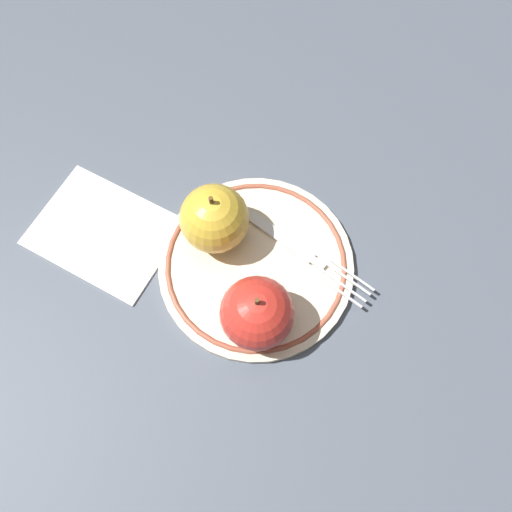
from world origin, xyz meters
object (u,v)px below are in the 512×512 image
object	(u,v)px
plate	(256,265)
napkin_folded	(103,232)
apple_second_whole	(214,219)
fork	(303,253)
apple_red_whole	(257,313)

from	to	relation	value
plate	napkin_folded	world-z (taller)	plate
apple_second_whole	napkin_folded	bearing A→B (deg)	12.50
fork	napkin_folded	world-z (taller)	fork
apple_red_whole	apple_second_whole	bearing A→B (deg)	-51.19
apple_second_whole	plate	bearing A→B (deg)	156.28
apple_second_whole	apple_red_whole	bearing A→B (deg)	128.81
fork	napkin_folded	size ratio (longest dim) A/B	1.01
apple_red_whole	apple_second_whole	size ratio (longest dim) A/B	1.00
plate	napkin_folded	size ratio (longest dim) A/B	1.38
apple_red_whole	fork	size ratio (longest dim) A/B	0.53
apple_second_whole	napkin_folded	size ratio (longest dim) A/B	0.53
plate	apple_second_whole	xyz separation A→B (m)	(0.05, -0.02, 0.04)
plate	apple_second_whole	bearing A→B (deg)	-23.72
napkin_folded	plate	bearing A→B (deg)	-178.16
fork	apple_second_whole	bearing A→B (deg)	-156.04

